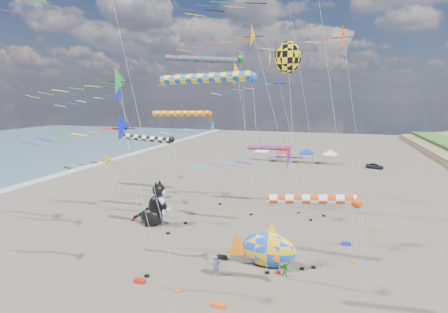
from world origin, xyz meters
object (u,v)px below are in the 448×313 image
Objects in this scene: child_blue at (217,262)px; person_adult at (216,266)px; cat_inflatable at (154,203)px; child_green at (285,270)px; parked_car at (375,166)px; fish_inflatable at (268,249)px.

person_adult is at bearing -91.53° from child_blue.
cat_inflatable is 4.40× the size of child_green.
child_blue is 0.29× the size of parked_car.
fish_inflatable is 6.47× the size of child_blue.
parked_car is at bearing 72.11° from child_green.
fish_inflatable is at bearing 1.53° from child_blue.
child_green is 0.35× the size of parked_car.
child_blue is (-5.91, 0.04, -0.11)m from child_green.
cat_inflatable reaches higher than parked_car.
cat_inflatable is 12.72m from child_blue.
parked_car is at bearing 57.41° from cat_inflatable.
cat_inflatable is 5.41× the size of child_blue.
fish_inflatable reaches higher than child_green.
child_green is 1.23× the size of child_blue.
cat_inflatable is at bearing 94.88° from person_adult.
parked_car is at bearing 53.04° from child_blue.
cat_inflatable is at bearing 150.54° from child_green.
child_blue is (-0.43, 1.53, -0.38)m from person_adult.
child_green is 5.91m from child_blue.
fish_inflatable is at bearing 135.34° from child_green.
cat_inflatable reaches higher than child_green.
fish_inflatable is at bearing -6.54° from person_adult.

